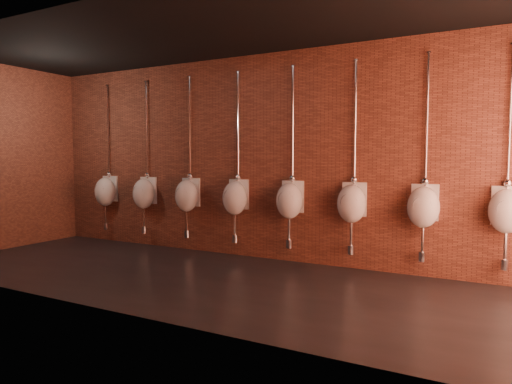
% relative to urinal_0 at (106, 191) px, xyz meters
% --- Properties ---
extents(ground, '(8.50, 8.50, 0.00)m').
position_rel_urinal_0_xyz_m(ground, '(3.23, -1.35, -0.96)').
color(ground, black).
rests_on(ground, ground).
extents(room_shell, '(8.54, 3.04, 3.22)m').
position_rel_urinal_0_xyz_m(room_shell, '(3.23, -1.35, 1.05)').
color(room_shell, black).
rests_on(room_shell, ground).
extents(urinal_0, '(0.42, 0.37, 2.72)m').
position_rel_urinal_0_xyz_m(urinal_0, '(0.00, 0.00, 0.00)').
color(urinal_0, white).
rests_on(urinal_0, ground).
extents(urinal_1, '(0.42, 0.37, 2.72)m').
position_rel_urinal_0_xyz_m(urinal_1, '(0.95, 0.00, 0.00)').
color(urinal_1, white).
rests_on(urinal_1, ground).
extents(urinal_2, '(0.42, 0.37, 2.72)m').
position_rel_urinal_0_xyz_m(urinal_2, '(1.90, 0.00, 0.00)').
color(urinal_2, white).
rests_on(urinal_2, ground).
extents(urinal_3, '(0.42, 0.37, 2.72)m').
position_rel_urinal_0_xyz_m(urinal_3, '(2.85, 0.00, 0.00)').
color(urinal_3, white).
rests_on(urinal_3, ground).
extents(urinal_4, '(0.42, 0.37, 2.72)m').
position_rel_urinal_0_xyz_m(urinal_4, '(3.81, 0.00, 0.00)').
color(urinal_4, white).
rests_on(urinal_4, ground).
extents(urinal_5, '(0.42, 0.37, 2.72)m').
position_rel_urinal_0_xyz_m(urinal_5, '(4.76, 0.00, 0.00)').
color(urinal_5, white).
rests_on(urinal_5, ground).
extents(urinal_6, '(0.42, 0.37, 2.72)m').
position_rel_urinal_0_xyz_m(urinal_6, '(5.71, 0.00, 0.00)').
color(urinal_6, white).
rests_on(urinal_6, ground).
extents(urinal_7, '(0.42, 0.37, 2.72)m').
position_rel_urinal_0_xyz_m(urinal_7, '(6.66, 0.00, 0.00)').
color(urinal_7, white).
rests_on(urinal_7, ground).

